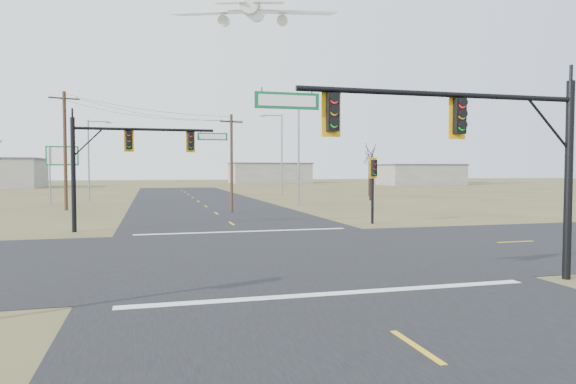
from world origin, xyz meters
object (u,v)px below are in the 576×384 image
object	(u,v)px
highway_sign	(62,163)
bare_tree_d	(369,158)
streetlight_a	(296,147)
streetlight_b	(280,150)
mast_arm_near	(460,132)
utility_pole_far	(65,149)
bare_tree_c	(370,153)
pedestal_signal_ne	(374,175)
utility_pole_near	(232,161)
streetlight_c	(90,155)
mast_arm_far	(132,149)

from	to	relation	value
highway_sign	bare_tree_d	size ratio (longest dim) A/B	0.94
streetlight_a	streetlight_b	xyz separation A→B (m)	(3.09, 18.92, 0.41)
highway_sign	streetlight_b	size ratio (longest dim) A/B	0.54
mast_arm_near	utility_pole_far	bearing A→B (deg)	115.89
mast_arm_near	bare_tree_c	xyz separation A→B (m)	(15.31, 40.63, 0.81)
utility_pole_far	bare_tree_c	world-z (taller)	utility_pole_far
pedestal_signal_ne	utility_pole_near	xyz separation A→B (m)	(-7.54, 11.09, 1.05)
highway_sign	streetlight_b	distance (m)	28.08
streetlight_c	bare_tree_d	world-z (taller)	streetlight_c
streetlight_c	bare_tree_c	bearing A→B (deg)	-6.04
pedestal_signal_ne	streetlight_a	xyz separation A→B (m)	(-0.08, 17.95, 2.60)
utility_pole_near	mast_arm_near	bearing A→B (deg)	-84.87
streetlight_a	pedestal_signal_ne	bearing A→B (deg)	-80.86
utility_pole_far	bare_tree_d	world-z (taller)	utility_pole_far
streetlight_b	bare_tree_c	xyz separation A→B (m)	(7.28, -13.36, -0.74)
utility_pole_far	streetlight_a	world-z (taller)	streetlight_a
pedestal_signal_ne	bare_tree_d	xyz separation A→B (m)	(14.03, 32.24, 1.92)
pedestal_signal_ne	utility_pole_far	distance (m)	27.19
mast_arm_far	utility_pole_near	world-z (taller)	utility_pole_near
utility_pole_far	utility_pole_near	bearing A→B (deg)	-23.99
streetlight_b	bare_tree_c	bearing A→B (deg)	-37.65
utility_pole_far	streetlight_b	xyz separation A→B (m)	(24.05, 19.78, 0.89)
pedestal_signal_ne	utility_pole_near	size ratio (longest dim) A/B	0.54
utility_pole_near	highway_sign	size ratio (longest dim) A/B	1.36
mast_arm_far	streetlight_a	bearing A→B (deg)	33.98
pedestal_signal_ne	bare_tree_d	world-z (taller)	bare_tree_d
utility_pole_near	bare_tree_d	distance (m)	30.22
utility_pole_far	streetlight_b	bearing A→B (deg)	39.43
highway_sign	streetlight_c	bearing A→B (deg)	70.48
mast_arm_far	utility_pole_far	size ratio (longest dim) A/B	0.86
utility_pole_far	bare_tree_d	size ratio (longest dim) A/B	1.62
mast_arm_far	utility_pole_near	xyz separation A→B (m)	(7.43, 10.78, -0.46)
mast_arm_near	utility_pole_far	xyz separation A→B (m)	(-16.03, 34.21, 0.66)
highway_sign	bare_tree_c	distance (m)	32.96
mast_arm_far	utility_pole_near	distance (m)	13.10
utility_pole_near	streetlight_a	size ratio (longest dim) A/B	0.78
bare_tree_c	streetlight_a	bearing A→B (deg)	-151.82
mast_arm_near	streetlight_a	size ratio (longest dim) A/B	1.01
streetlight_c	bare_tree_d	size ratio (longest dim) A/B	1.44
highway_sign	utility_pole_near	bearing A→B (deg)	-40.91
mast_arm_far	mast_arm_near	bearing A→B (deg)	-76.07
mast_arm_far	highway_sign	bearing A→B (deg)	90.96
utility_pole_near	bare_tree_c	bearing A→B (deg)	34.84
streetlight_a	streetlight_b	size ratio (longest dim) A/B	0.93
streetlight_b	mast_arm_far	bearing A→B (deg)	-92.44
mast_arm_near	streetlight_c	world-z (taller)	streetlight_c
utility_pole_far	streetlight_c	distance (m)	13.59
utility_pole_near	streetlight_a	world-z (taller)	streetlight_a
mast_arm_near	utility_pole_near	size ratio (longest dim) A/B	1.29
mast_arm_far	utility_pole_far	xyz separation A→B (m)	(-6.06, 16.78, 0.61)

